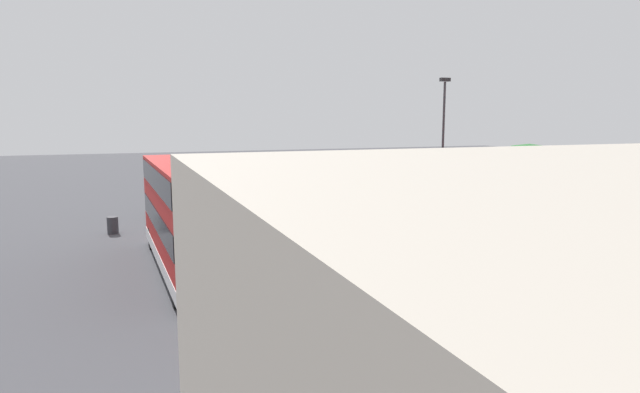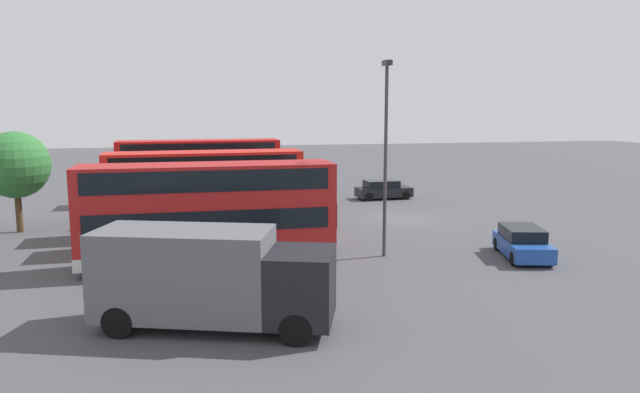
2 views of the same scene
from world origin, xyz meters
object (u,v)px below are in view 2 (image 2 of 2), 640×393
at_px(bus_double_decker_third, 205,190).
at_px(bus_single_deck_fourth, 208,195).
at_px(bus_double_decker_sixth, 200,169).
at_px(lamp_post_tall, 386,145).
at_px(waste_bin_yellow, 310,187).
at_px(bus_single_deck_fifth, 206,187).
at_px(bus_double_decker_near_end, 209,212).
at_px(car_hatchback_silver, 522,243).
at_px(car_small_green, 383,190).
at_px(box_truck_blue, 210,276).
at_px(bus_single_deck_second, 214,215).

xyz_separation_m(bus_double_decker_third, bus_single_deck_fourth, (3.56, -0.21, -0.83)).
xyz_separation_m(bus_double_decker_third, bus_double_decker_sixth, (10.95, 0.17, 0.00)).
distance_m(lamp_post_tall, waste_bin_yellow, 21.65).
bearing_deg(bus_single_deck_fifth, bus_double_decker_near_end, 179.28).
distance_m(car_hatchback_silver, waste_bin_yellow, 23.41).
bearing_deg(bus_double_decker_near_end, waste_bin_yellow, -22.23).
bearing_deg(bus_double_decker_near_end, bus_double_decker_third, 0.05).
height_order(bus_double_decker_near_end, car_small_green, bus_double_decker_near_end).
relative_size(car_hatchback_silver, waste_bin_yellow, 4.60).
relative_size(bus_double_decker_sixth, lamp_post_tall, 1.29).
distance_m(bus_double_decker_near_end, car_hatchback_silver, 14.55).
xyz_separation_m(box_truck_blue, waste_bin_yellow, (28.73, -8.83, -1.23)).
height_order(bus_double_decker_third, car_small_green, bus_double_decker_third).
relative_size(bus_single_deck_second, bus_single_deck_fourth, 1.15).
xyz_separation_m(car_hatchback_silver, car_small_green, (18.20, 0.91, 0.00)).
bearing_deg(bus_double_decker_near_end, bus_double_decker_sixth, 0.57).
bearing_deg(bus_single_deck_fifth, bus_double_decker_sixth, 5.44).
relative_size(bus_double_decker_third, bus_single_deck_fifth, 0.96).
bearing_deg(box_truck_blue, bus_double_decker_third, -0.65).
bearing_deg(box_truck_blue, bus_single_deck_fifth, -0.92).
xyz_separation_m(bus_single_deck_second, car_small_green, (13.13, -13.13, -0.92)).
height_order(bus_single_deck_second, car_small_green, bus_single_deck_second).
bearing_deg(car_hatchback_silver, bus_double_decker_third, 59.10).
xyz_separation_m(car_small_green, lamp_post_tall, (-16.61, 5.34, 4.53)).
height_order(bus_single_deck_fifth, lamp_post_tall, lamp_post_tall).
relative_size(bus_double_decker_sixth, box_truck_blue, 1.48).
bearing_deg(bus_double_decker_sixth, bus_single_deck_fifth, -174.56).
xyz_separation_m(box_truck_blue, lamp_post_tall, (7.61, -8.28, 3.53)).
distance_m(box_truck_blue, waste_bin_yellow, 30.08).
xyz_separation_m(bus_double_decker_near_end, car_small_green, (16.68, -13.45, -1.75)).
xyz_separation_m(car_hatchback_silver, lamp_post_tall, (1.59, 6.26, 4.53)).
bearing_deg(car_small_green, lamp_post_tall, 162.17).
distance_m(bus_double_decker_near_end, bus_single_deck_fifth, 14.27).
relative_size(bus_single_deck_fifth, box_truck_blue, 1.42).
bearing_deg(bus_double_decker_third, box_truck_blue, 179.35).
height_order(bus_single_deck_fourth, box_truck_blue, box_truck_blue).
relative_size(bus_double_decker_near_end, lamp_post_tall, 1.22).
height_order(bus_single_deck_second, box_truck_blue, box_truck_blue).
bearing_deg(bus_single_deck_fifth, lamp_post_tall, -150.79).
bearing_deg(bus_double_decker_sixth, bus_single_deck_second, -178.01).
bearing_deg(box_truck_blue, bus_single_deck_second, -2.55).
bearing_deg(lamp_post_tall, bus_single_deck_fifth, 29.21).
height_order(bus_single_deck_fifth, bus_double_decker_sixth, bus_double_decker_sixth).
distance_m(bus_double_decker_third, bus_single_deck_fifth, 7.22).
distance_m(bus_single_deck_fifth, car_hatchback_silver, 21.23).
relative_size(bus_single_deck_fifth, waste_bin_yellow, 11.79).
relative_size(bus_double_decker_near_end, waste_bin_yellow, 11.63).
relative_size(bus_single_deck_second, car_hatchback_silver, 2.75).
xyz_separation_m(car_small_green, waste_bin_yellow, (4.51, 4.79, -0.22)).
relative_size(car_small_green, waste_bin_yellow, 4.44).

